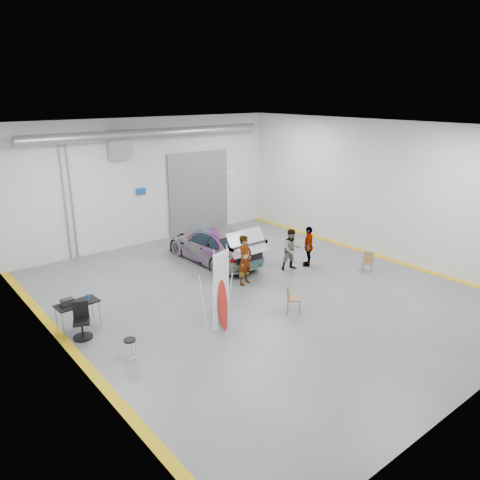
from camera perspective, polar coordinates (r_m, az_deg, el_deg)
ground at (r=17.50m, az=2.15°, el=-6.36°), size 16.00×16.00×0.00m
room_shell at (r=18.12m, az=-1.78°, el=7.99°), size 14.02×16.18×6.01m
sedan_car at (r=20.41m, az=-3.23°, el=-0.58°), size 2.09×5.11×1.48m
person_a at (r=17.85m, az=0.62°, el=-2.45°), size 0.82×0.67×1.96m
person_b at (r=19.49m, az=6.32°, el=-1.15°), size 1.01×0.88×1.74m
person_c at (r=20.01m, az=8.34°, el=-0.74°), size 1.03×0.97×1.74m
surfboard_display at (r=14.38m, az=-2.38°, el=-7.07°), size 0.75×0.36×2.73m
folding_chair_near at (r=15.95m, az=6.55°, el=-7.74°), size 0.65×0.73×0.99m
folding_chair_far at (r=19.88m, az=15.21°, el=-3.15°), size 0.54×0.66×0.86m
shop_stool at (r=13.49m, az=-13.21°, el=-13.00°), size 0.36×0.36×0.70m
work_table at (r=15.58m, az=-19.53°, el=-7.31°), size 1.33×0.73×1.06m
office_chair at (r=15.04m, az=-18.84°, el=-9.55°), size 0.63×0.66×1.10m
trunk_lid at (r=18.43m, az=0.92°, el=-0.08°), size 1.73×1.05×0.04m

